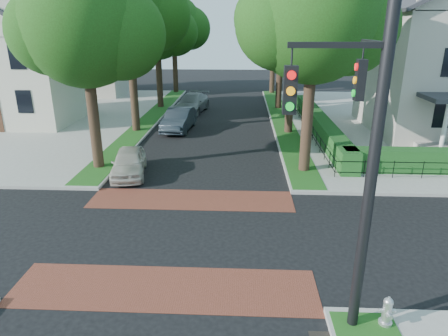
{
  "coord_description": "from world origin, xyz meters",
  "views": [
    {
      "loc": [
        2.22,
        -13.01,
        7.3
      ],
      "look_at": [
        1.46,
        2.99,
        1.6
      ],
      "focal_mm": 32.0,
      "sensor_mm": 36.0,
      "label": 1
    }
  ],
  "objects": [
    {
      "name": "tree_right_near",
      "position": [
        5.6,
        7.24,
        7.63
      ],
      "size": [
        7.75,
        6.67,
        10.66
      ],
      "color": "black",
      "rests_on": "sidewalk_ne"
    },
    {
      "name": "tree_right_mid",
      "position": [
        5.61,
        15.25,
        7.99
      ],
      "size": [
        8.25,
        7.09,
        11.22
      ],
      "color": "black",
      "rests_on": "sidewalk_ne"
    },
    {
      "name": "fire_hydrant",
      "position": [
        5.93,
        -4.61,
        0.54
      ],
      "size": [
        0.45,
        0.47,
        0.82
      ],
      "rotation": [
        0.0,
        0.0,
        -0.44
      ],
      "color": "#B7B7B9",
      "rests_on": "sidewalk_se"
    },
    {
      "name": "grass_strip_ne",
      "position": [
        5.4,
        19.1,
        0.16
      ],
      "size": [
        1.6,
        29.8,
        0.02
      ],
      "primitive_type": "cube",
      "color": "#1E4E16",
      "rests_on": "sidewalk_ne"
    },
    {
      "name": "parked_car_front",
      "position": [
        -3.6,
        6.18,
        0.69
      ],
      "size": [
        2.31,
        4.28,
        1.38
      ],
      "primitive_type": "imported",
      "rotation": [
        0.0,
        0.0,
        0.17
      ],
      "color": "beige",
      "rests_on": "ground"
    },
    {
      "name": "tree_left_far",
      "position": [
        -5.4,
        24.22,
        7.12
      ],
      "size": [
        7.0,
        6.02,
        9.86
      ],
      "color": "black",
      "rests_on": "sidewalk_nw"
    },
    {
      "name": "crosswalk_near",
      "position": [
        0.0,
        -3.2,
        0.01
      ],
      "size": [
        9.0,
        2.2,
        0.01
      ],
      "primitive_type": "cube",
      "color": "brown",
      "rests_on": "ground"
    },
    {
      "name": "grass_strip_nw",
      "position": [
        -5.4,
        19.1,
        0.16
      ],
      "size": [
        1.6,
        29.8,
        0.02
      ],
      "primitive_type": "cube",
      "color": "#1E4E16",
      "rests_on": "sidewalk_nw"
    },
    {
      "name": "house_left_near",
      "position": [
        -15.49,
        17.99,
        5.04
      ],
      "size": [
        10.0,
        9.0,
        10.14
      ],
      "color": "beige",
      "rests_on": "sidewalk_nw"
    },
    {
      "name": "tree_left_back",
      "position": [
        -5.4,
        33.24,
        7.41
      ],
      "size": [
        7.75,
        6.66,
        10.44
      ],
      "color": "black",
      "rests_on": "sidewalk_nw"
    },
    {
      "name": "crosswalk_far",
      "position": [
        0.0,
        3.2,
        0.01
      ],
      "size": [
        9.0,
        2.2,
        0.01
      ],
      "primitive_type": "cube",
      "color": "brown",
      "rests_on": "ground"
    },
    {
      "name": "tree_left_near",
      "position": [
        -5.4,
        7.23,
        7.27
      ],
      "size": [
        7.5,
        6.45,
        10.2
      ],
      "color": "black",
      "rests_on": "sidewalk_nw"
    },
    {
      "name": "tree_right_far",
      "position": [
        5.6,
        24.22,
        6.91
      ],
      "size": [
        7.25,
        6.23,
        9.74
      ],
      "color": "black",
      "rests_on": "sidewalk_ne"
    },
    {
      "name": "parked_car_rear",
      "position": [
        -2.34,
        22.47,
        0.8
      ],
      "size": [
        3.08,
        5.79,
        1.6
      ],
      "primitive_type": "imported",
      "rotation": [
        0.0,
        0.0,
        -0.16
      ],
      "color": "gray",
      "rests_on": "ground"
    },
    {
      "name": "tree_right_back",
      "position": [
        5.6,
        33.23,
        7.27
      ],
      "size": [
        7.5,
        6.45,
        10.2
      ],
      "color": "black",
      "rests_on": "sidewalk_ne"
    },
    {
      "name": "traffic_signal",
      "position": [
        4.89,
        -4.41,
        4.71
      ],
      "size": [
        2.17,
        2.0,
        8.0
      ],
      "color": "black",
      "rests_on": "sidewalk_se"
    },
    {
      "name": "hedge_main_road",
      "position": [
        7.7,
        15.0,
        0.75
      ],
      "size": [
        1.0,
        18.0,
        1.2
      ],
      "primitive_type": "cube",
      "color": "#19491A",
      "rests_on": "sidewalk_ne"
    },
    {
      "name": "parked_car_middle",
      "position": [
        -2.47,
        15.74,
        0.81
      ],
      "size": [
        2.14,
        5.04,
        1.62
      ],
      "primitive_type": "imported",
      "rotation": [
        0.0,
        0.0,
        -0.09
      ],
      "color": "#222B33",
      "rests_on": "ground"
    },
    {
      "name": "tree_left_mid",
      "position": [
        -5.39,
        15.24,
        8.34
      ],
      "size": [
        8.0,
        6.88,
        11.48
      ],
      "color": "black",
      "rests_on": "sidewalk_nw"
    },
    {
      "name": "house_left_far",
      "position": [
        -15.49,
        31.99,
        5.04
      ],
      "size": [
        10.0,
        9.0,
        10.14
      ],
      "color": "#B3ADA1",
      "rests_on": "sidewalk_nw"
    },
    {
      "name": "ground",
      "position": [
        0.0,
        0.0,
        0.0
      ],
      "size": [
        120.0,
        120.0,
        0.0
      ],
      "primitive_type": "plane",
      "color": "black",
      "rests_on": "ground"
    },
    {
      "name": "fence_main_road",
      "position": [
        6.9,
        15.0,
        0.6
      ],
      "size": [
        0.06,
        18.0,
        0.9
      ],
      "primitive_type": null,
      "color": "black",
      "rests_on": "sidewalk_ne"
    }
  ]
}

